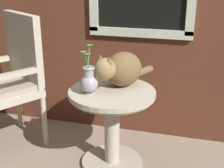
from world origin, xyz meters
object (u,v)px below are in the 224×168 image
at_px(wicker_side_table, 112,114).
at_px(pewter_vase_with_ivy, 89,81).
at_px(wicker_chair, 10,77).
at_px(cat, 121,69).

relative_size(wicker_side_table, pewter_vase_with_ivy, 1.88).
xyz_separation_m(wicker_side_table, wicker_chair, (-0.91, 0.11, 0.18)).
height_order(wicker_side_table, wicker_chair, wicker_chair).
height_order(cat, pewter_vase_with_ivy, pewter_vase_with_ivy).
bearing_deg(pewter_vase_with_ivy, wicker_chair, 164.96).
distance_m(wicker_side_table, cat, 0.34).
bearing_deg(wicker_chair, wicker_side_table, -6.66).
bearing_deg(wicker_side_table, wicker_chair, 173.34).
height_order(wicker_side_table, pewter_vase_with_ivy, pewter_vase_with_ivy).
relative_size(wicker_side_table, wicker_chair, 0.57).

